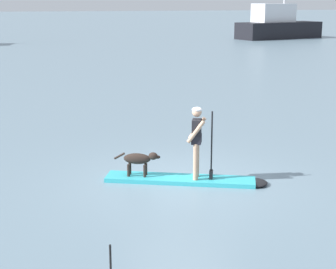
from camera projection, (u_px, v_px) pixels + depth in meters
ground_plane at (180, 181)px, 12.88m from camera, size 400.00×400.00×0.00m
paddleboard at (190, 180)px, 12.84m from camera, size 3.71×2.12×0.10m
person_paddler at (197, 137)px, 12.58m from camera, size 0.68×0.60×1.69m
dog at (139, 160)px, 12.89m from camera, size 1.04×0.52×0.59m
moored_boat_far_starboard at (278, 25)px, 60.17m from camera, size 10.33×5.42×12.73m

